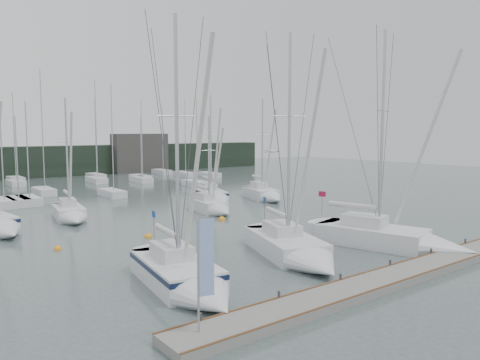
% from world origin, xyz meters
% --- Properties ---
extents(ground, '(160.00, 160.00, 0.00)m').
position_xyz_m(ground, '(0.00, 0.00, 0.00)').
color(ground, '#455453').
rests_on(ground, ground).
extents(dock, '(24.00, 2.00, 0.40)m').
position_xyz_m(dock, '(0.00, -5.00, 0.20)').
color(dock, slate).
rests_on(dock, ground).
extents(far_treeline, '(90.00, 4.00, 5.00)m').
position_xyz_m(far_treeline, '(0.00, 62.00, 2.50)').
color(far_treeline, black).
rests_on(far_treeline, ground).
extents(far_building_right, '(10.00, 3.00, 7.00)m').
position_xyz_m(far_building_right, '(18.00, 60.00, 3.50)').
color(far_building_right, '#3B3936').
rests_on(far_building_right, ground).
extents(mast_forest, '(48.43, 27.95, 14.84)m').
position_xyz_m(mast_forest, '(-3.21, 44.67, 0.48)').
color(mast_forest, silver).
rests_on(mast_forest, ground).
extents(sailboat_near_left, '(4.16, 9.33, 13.96)m').
position_xyz_m(sailboat_near_left, '(-8.21, -0.22, 0.59)').
color(sailboat_near_left, silver).
rests_on(sailboat_near_left, ground).
extents(sailboat_near_center, '(6.03, 9.95, 14.37)m').
position_xyz_m(sailboat_near_center, '(-0.42, 0.35, 0.53)').
color(sailboat_near_center, silver).
rests_on(sailboat_near_center, ground).
extents(sailboat_near_right, '(5.74, 10.40, 15.00)m').
position_xyz_m(sailboat_near_right, '(6.88, -1.64, 0.58)').
color(sailboat_near_right, silver).
rests_on(sailboat_near_right, ground).
extents(sailboat_mid_b, '(3.28, 7.19, 11.00)m').
position_xyz_m(sailboat_mid_b, '(-6.91, 20.91, 0.51)').
color(sailboat_mid_b, silver).
rests_on(sailboat_mid_b, ground).
extents(sailboat_mid_c, '(2.98, 6.63, 9.55)m').
position_xyz_m(sailboat_mid_c, '(4.64, 16.65, 0.51)').
color(sailboat_mid_c, silver).
rests_on(sailboat_mid_c, ground).
extents(sailboat_mid_d, '(4.87, 8.61, 11.94)m').
position_xyz_m(sailboat_mid_d, '(8.52, 22.27, 0.57)').
color(sailboat_mid_d, silver).
rests_on(sailboat_mid_d, ground).
extents(sailboat_mid_e, '(4.38, 7.68, 11.83)m').
position_xyz_m(sailboat_mid_e, '(13.73, 19.85, 0.56)').
color(sailboat_mid_e, silver).
rests_on(sailboat_mid_e, ground).
extents(buoy_a, '(0.56, 0.56, 0.56)m').
position_xyz_m(buoy_a, '(-4.48, 11.48, 0.00)').
color(buoy_a, orange).
rests_on(buoy_a, ground).
extents(buoy_b, '(0.60, 0.60, 0.60)m').
position_xyz_m(buoy_b, '(3.43, 13.57, 0.00)').
color(buoy_b, orange).
rests_on(buoy_b, ground).
extents(buoy_c, '(0.51, 0.51, 0.51)m').
position_xyz_m(buoy_c, '(-10.66, 11.84, 0.00)').
color(buoy_c, orange).
rests_on(buoy_c, ground).
extents(dock_banner, '(0.62, 0.20, 4.18)m').
position_xyz_m(dock_banner, '(-10.40, -4.91, 2.87)').
color(dock_banner, '#A7AAAF').
rests_on(dock_banner, dock).
extents(seagull, '(1.05, 0.48, 0.21)m').
position_xyz_m(seagull, '(-2.11, 0.88, 6.44)').
color(seagull, white).
rests_on(seagull, ground).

